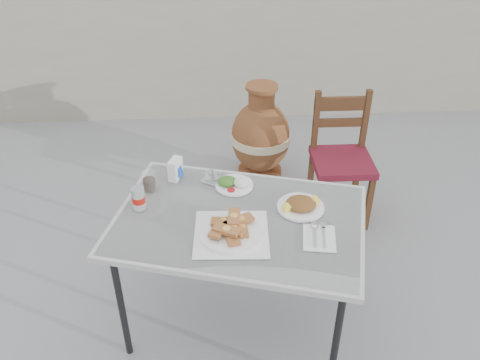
{
  "coord_description": "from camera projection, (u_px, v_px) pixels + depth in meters",
  "views": [
    {
      "loc": [
        0.08,
        -1.82,
        2.14
      ],
      "look_at": [
        0.18,
        0.05,
        0.87
      ],
      "focal_mm": 38.0,
      "sensor_mm": 36.0,
      "label": 1
    }
  ],
  "objects": [
    {
      "name": "back_wall",
      "position": [
        203.0,
        49.0,
        4.43
      ],
      "size": [
        6.0,
        0.25,
        1.2
      ],
      "primitive_type": "cube",
      "color": "#A09785",
      "rests_on": "ground"
    },
    {
      "name": "condiment_caddy",
      "position": [
        212.0,
        178.0,
        2.56
      ],
      "size": [
        0.11,
        0.11,
        0.06
      ],
      "rotation": [
        0.0,
        0.0,
        -0.5
      ],
      "color": "silver",
      "rests_on": "cafe_table"
    },
    {
      "name": "cutlery_napkin",
      "position": [
        319.0,
        235.0,
        2.22
      ],
      "size": [
        0.17,
        0.21,
        0.01
      ],
      "rotation": [
        0.0,
        0.0,
        -0.16
      ],
      "color": "white",
      "rests_on": "cafe_table"
    },
    {
      "name": "napkin_holder",
      "position": [
        175.0,
        169.0,
        2.57
      ],
      "size": [
        0.08,
        0.1,
        0.11
      ],
      "rotation": [
        0.0,
        0.0,
        -0.36
      ],
      "color": "white",
      "rests_on": "cafe_table"
    },
    {
      "name": "ground",
      "position": [
        206.0,
        321.0,
        2.7
      ],
      "size": [
        80.0,
        80.0,
        0.0
      ],
      "primitive_type": "plane",
      "color": "slate",
      "rests_on": "ground"
    },
    {
      "name": "cola_glass",
      "position": [
        149.0,
        182.0,
        2.49
      ],
      "size": [
        0.07,
        0.07,
        0.1
      ],
      "color": "white",
      "rests_on": "cafe_table"
    },
    {
      "name": "salad_chopped_plate",
      "position": [
        301.0,
        205.0,
        2.38
      ],
      "size": [
        0.22,
        0.22,
        0.05
      ],
      "color": "white",
      "rests_on": "cafe_table"
    },
    {
      "name": "terracotta_urn",
      "position": [
        261.0,
        137.0,
        3.65
      ],
      "size": [
        0.43,
        0.43,
        0.75
      ],
      "color": "brown",
      "rests_on": "ground"
    },
    {
      "name": "pide_plate",
      "position": [
        231.0,
        229.0,
        2.22
      ],
      "size": [
        0.34,
        0.34,
        0.07
      ],
      "rotation": [
        0.0,
        0.0,
        -0.05
      ],
      "color": "white",
      "rests_on": "cafe_table"
    },
    {
      "name": "chair",
      "position": [
        341.0,
        157.0,
        3.25
      ],
      "size": [
        0.37,
        0.37,
        0.84
      ],
      "rotation": [
        0.0,
        0.0,
        -0.0
      ],
      "color": "#3D1C10",
      "rests_on": "ground"
    },
    {
      "name": "salad_rice_plate",
      "position": [
        234.0,
        183.0,
        2.53
      ],
      "size": [
        0.19,
        0.19,
        0.05
      ],
      "color": "white",
      "rests_on": "cafe_table"
    },
    {
      "name": "soda_can",
      "position": [
        138.0,
        198.0,
        2.36
      ],
      "size": [
        0.06,
        0.06,
        0.11
      ],
      "color": "silver",
      "rests_on": "cafe_table"
    },
    {
      "name": "cafe_table",
      "position": [
        239.0,
        226.0,
        2.35
      ],
      "size": [
        1.3,
        1.04,
        0.69
      ],
      "rotation": [
        0.0,
        0.0,
        -0.26
      ],
      "color": "black",
      "rests_on": "ground"
    }
  ]
}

